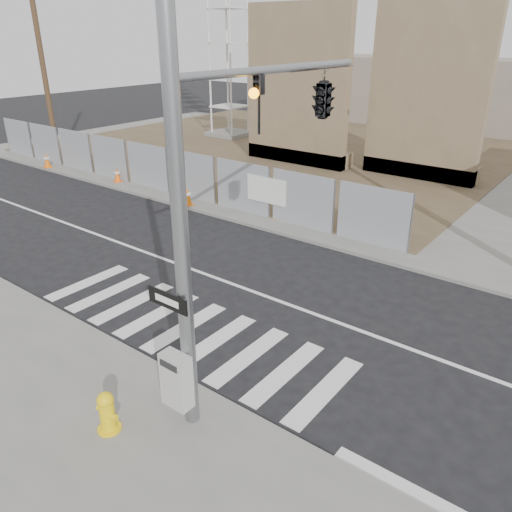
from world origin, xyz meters
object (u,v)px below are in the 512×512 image
Objects in this scene: fire_hydrant at (107,412)px; traffic_cone_d at (280,210)px; signal_pole at (282,144)px; traffic_cone_c at (188,196)px; traffic_cone_b at (117,175)px; traffic_cone_a at (47,160)px.

fire_hydrant reaches higher than traffic_cone_d.
signal_pole reaches higher than traffic_cone_c.
traffic_cone_b is at bearing 136.59° from fire_hydrant.
fire_hydrant is (-0.99, -3.88, -4.26)m from signal_pole.
fire_hydrant reaches higher than traffic_cone_b.
traffic_cone_d is (14.48, 0.95, -0.01)m from traffic_cone_a.
traffic_cone_b is (5.24, 0.49, -0.04)m from traffic_cone_a.
fire_hydrant is at bearing -38.81° from traffic_cone_b.
traffic_cone_d is at bearing 13.31° from traffic_cone_c.
signal_pole is at bearing -17.85° from traffic_cone_a.
traffic_cone_a is 5.26m from traffic_cone_b.
traffic_cone_c is (5.22, -0.49, 0.03)m from traffic_cone_b.
signal_pole reaches higher than traffic_cone_d.
fire_hydrant is at bearing -28.80° from traffic_cone_a.
signal_pole reaches higher than traffic_cone_a.
signal_pole is 5.85m from fire_hydrant.
fire_hydrant is 16.97m from traffic_cone_b.
traffic_cone_a is (-18.46, 10.15, -0.03)m from fire_hydrant.
traffic_cone_a is at bearing -174.71° from traffic_cone_b.
fire_hydrant is at bearing -104.37° from signal_pole.
traffic_cone_b is (-13.22, 10.63, -0.07)m from fire_hydrant.
traffic_cone_a is 14.51m from traffic_cone_d.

